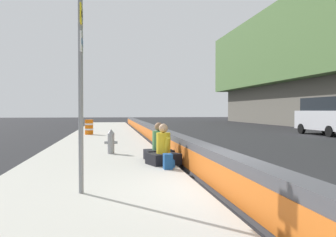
{
  "coord_description": "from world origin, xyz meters",
  "views": [
    {
      "loc": [
        -6.65,
        2.26,
        1.68
      ],
      "look_at": [
        9.82,
        -0.38,
        1.3
      ],
      "focal_mm": 38.13,
      "sensor_mm": 36.0,
      "label": 1
    }
  ],
  "objects": [
    {
      "name": "fire_hydrant",
      "position": [
        6.18,
        2.26,
        0.59
      ],
      "size": [
        0.26,
        0.46,
        0.88
      ],
      "color": "gray",
      "rests_on": "sidewalk_strip"
    },
    {
      "name": "construction_barrel",
      "position": [
        16.59,
        3.65,
        0.62
      ],
      "size": [
        0.54,
        0.54,
        0.95
      ],
      "color": "orange",
      "rests_on": "sidewalk_strip"
    },
    {
      "name": "route_sign_post",
      "position": [
        0.14,
        2.81,
        2.21
      ],
      "size": [
        0.44,
        0.09,
        3.6
      ],
      "color": "gray",
      "rests_on": "sidewalk_strip"
    },
    {
      "name": "jersey_barrier",
      "position": [
        0.0,
        0.0,
        0.42
      ],
      "size": [
        76.0,
        0.45,
        0.85
      ],
      "color": "#47474C",
      "rests_on": "ground_plane"
    },
    {
      "name": "backpack",
      "position": [
        2.58,
        0.77,
        0.33
      ],
      "size": [
        0.32,
        0.28,
        0.4
      ],
      "color": "navy",
      "rests_on": "sidewalk_strip"
    },
    {
      "name": "seated_person_middle",
      "position": [
        4.36,
        0.79,
        0.5
      ],
      "size": [
        0.81,
        0.92,
        1.17
      ],
      "color": "black",
      "rests_on": "sidewalk_strip"
    },
    {
      "name": "sidewalk_strip",
      "position": [
        0.0,
        2.65,
        0.07
      ],
      "size": [
        80.0,
        4.4,
        0.14
      ],
      "primitive_type": "cube",
      "color": "#B5B2A8",
      "rests_on": "ground_plane"
    },
    {
      "name": "parked_car_fourth",
      "position": [
        15.47,
        -12.25,
        1.35
      ],
      "size": [
        5.13,
        2.17,
        2.56
      ],
      "color": "silver",
      "rests_on": "ground_plane"
    },
    {
      "name": "ground_plane",
      "position": [
        0.0,
        0.0,
        0.0
      ],
      "size": [
        160.0,
        160.0,
        0.0
      ],
      "primitive_type": "plane",
      "color": "#232326",
      "rests_on": "ground"
    },
    {
      "name": "seated_person_foreground",
      "position": [
        3.41,
        0.78,
        0.5
      ],
      "size": [
        0.94,
        1.02,
        1.16
      ],
      "color": "black",
      "rests_on": "sidewalk_strip"
    }
  ]
}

